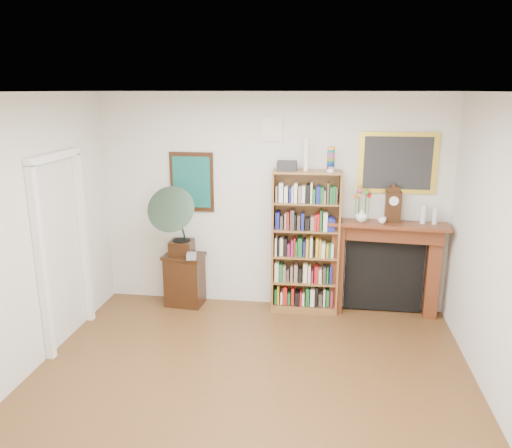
{
  "coord_description": "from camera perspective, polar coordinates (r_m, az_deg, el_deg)",
  "views": [
    {
      "loc": [
        0.67,
        -3.78,
        2.82
      ],
      "look_at": [
        -0.08,
        1.6,
        1.35
      ],
      "focal_mm": 35.0,
      "sensor_mm": 36.0,
      "label": 1
    }
  ],
  "objects": [
    {
      "name": "bottle_right",
      "position": [
        6.45,
        19.78,
        0.85
      ],
      "size": [
        0.06,
        0.06,
        0.2
      ],
      "primitive_type": "cylinder",
      "color": "silver",
      "rests_on": "fireplace"
    },
    {
      "name": "side_cabinet",
      "position": [
        6.8,
        -8.14,
        -6.3
      ],
      "size": [
        0.55,
        0.42,
        0.71
      ],
      "primitive_type": "cube",
      "rotation": [
        0.0,
        0.0,
        -0.08
      ],
      "color": "black",
      "rests_on": "floor"
    },
    {
      "name": "bottle_left",
      "position": [
        6.44,
        18.57,
        1.11
      ],
      "size": [
        0.07,
        0.07,
        0.24
      ],
      "primitive_type": "cylinder",
      "color": "silver",
      "rests_on": "fireplace"
    },
    {
      "name": "cd_stack",
      "position": [
        6.49,
        -7.39,
        -3.65
      ],
      "size": [
        0.14,
        0.14,
        0.08
      ],
      "primitive_type": "cube",
      "rotation": [
        0.0,
        0.0,
        0.14
      ],
      "color": "#A5A5B1",
      "rests_on": "side_cabinet"
    },
    {
      "name": "gramophone",
      "position": [
        6.42,
        -9.05,
        0.79
      ],
      "size": [
        0.6,
        0.74,
        0.97
      ],
      "rotation": [
        0.0,
        0.0,
        0.02
      ],
      "color": "black",
      "rests_on": "side_cabinet"
    },
    {
      "name": "mantel_clock",
      "position": [
        6.37,
        15.39,
        2.09
      ],
      "size": [
        0.19,
        0.12,
        0.44
      ],
      "rotation": [
        0.0,
        0.0,
        -0.02
      ],
      "color": "black",
      "rests_on": "fireplace"
    },
    {
      "name": "flower_vase",
      "position": [
        6.33,
        11.97,
        0.99
      ],
      "size": [
        0.19,
        0.19,
        0.16
      ],
      "primitive_type": "imported",
      "rotation": [
        0.0,
        0.0,
        0.23
      ],
      "color": "white",
      "rests_on": "fireplace"
    },
    {
      "name": "fireplace",
      "position": [
        6.57,
        14.54,
        -3.94
      ],
      "size": [
        1.48,
        0.46,
        1.23
      ],
      "rotation": [
        0.0,
        0.0,
        -0.08
      ],
      "color": "#552113",
      "rests_on": "floor"
    },
    {
      "name": "teacup",
      "position": [
        6.32,
        14.23,
        0.42
      ],
      "size": [
        0.13,
        0.13,
        0.08
      ],
      "primitive_type": "imported",
      "rotation": [
        0.0,
        0.0,
        -0.38
      ],
      "color": "white",
      "rests_on": "fireplace"
    },
    {
      "name": "room",
      "position": [
        4.1,
        -1.99,
        -5.17
      ],
      "size": [
        4.51,
        5.01,
        2.81
      ],
      "color": "#563A1A",
      "rests_on": "ground"
    },
    {
      "name": "small_picture",
      "position": [
        6.32,
        1.83,
        10.85
      ],
      "size": [
        0.26,
        0.04,
        0.3
      ],
      "color": "white",
      "rests_on": "back_wall"
    },
    {
      "name": "door_casing",
      "position": [
        5.96,
        -21.27,
        -1.09
      ],
      "size": [
        0.08,
        1.02,
        2.17
      ],
      "color": "white",
      "rests_on": "left_wall"
    },
    {
      "name": "bookshelf",
      "position": [
        6.37,
        5.69,
        -1.22
      ],
      "size": [
        0.86,
        0.32,
        2.13
      ],
      "rotation": [
        0.0,
        0.0,
        0.03
      ],
      "color": "brown",
      "rests_on": "floor"
    },
    {
      "name": "teal_poster",
      "position": [
        6.6,
        -7.35,
        4.79
      ],
      "size": [
        0.58,
        0.04,
        0.78
      ],
      "color": "black",
      "rests_on": "back_wall"
    },
    {
      "name": "gilt_painting",
      "position": [
        6.38,
        15.87,
        6.72
      ],
      "size": [
        0.95,
        0.04,
        0.75
      ],
      "color": "gold",
      "rests_on": "back_wall"
    }
  ]
}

